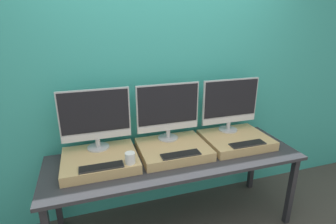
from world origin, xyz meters
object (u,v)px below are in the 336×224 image
monitor_left (95,117)px  mug (130,158)px  monitor_right (230,103)px  keyboard_left (101,167)px  monitor_center (168,110)px  keyboard_right (248,144)px  keyboard_center (181,154)px

monitor_left → mug: monitor_left is taller
mug → monitor_right: 1.14m
mug → monitor_right: bearing=17.9°
keyboard_left → monitor_center: size_ratio=0.57×
monitor_center → monitor_left: bearing=180.0°
mug → keyboard_right: (1.06, 0.00, -0.04)m
monitor_left → keyboard_right: size_ratio=1.76×
keyboard_left → monitor_right: monitor_right is taller
monitor_center → mug: bearing=-140.8°
monitor_left → monitor_center: bearing=0.0°
mug → keyboard_center: bearing=0.0°
keyboard_center → monitor_right: monitor_right is taller
keyboard_left → mug: (0.22, -0.00, 0.04)m
keyboard_center → keyboard_right: bearing=0.0°
keyboard_center → monitor_center: bearing=90.0°
keyboard_center → keyboard_left: bearing=180.0°
monitor_left → keyboard_left: size_ratio=1.76×
monitor_left → mug: (0.22, -0.34, -0.24)m
mug → keyboard_center: (0.42, 0.00, -0.04)m
keyboard_left → keyboard_right: same height
mug → monitor_left: bearing=122.7°
monitor_right → keyboard_right: size_ratio=1.76×
monitor_left → monitor_center: 0.64m
monitor_center → monitor_right: same height
monitor_left → monitor_center: same height
monitor_center → keyboard_center: monitor_center is taller
mug → keyboard_right: size_ratio=0.27×
monitor_center → monitor_right: size_ratio=1.00×
keyboard_left → monitor_center: 0.78m
monitor_center → keyboard_center: (0.00, -0.34, -0.28)m
monitor_center → keyboard_left: bearing=-151.8°
monitor_left → monitor_right: 1.28m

